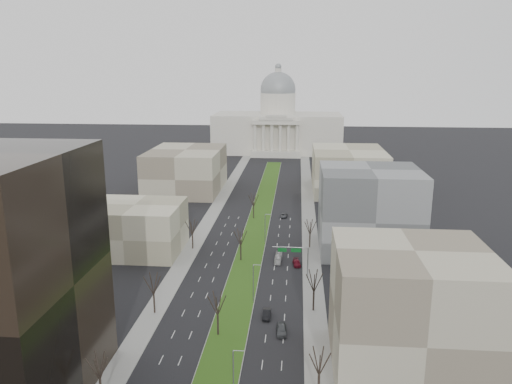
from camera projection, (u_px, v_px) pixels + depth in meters
The scene contains 28 objects.
ground at pixel (259, 219), 176.61m from camera, with size 600.00×600.00×0.00m, color black.
median at pixel (259, 219), 175.60m from camera, with size 8.00×222.03×0.20m.
sidewalk_left at pixel (197, 241), 153.83m from camera, with size 5.00×330.00×0.15m, color gray.
sidewalk_right at pixel (310, 244), 150.98m from camera, with size 5.00×330.00×0.15m, color gray.
capitol at pixel (278, 126), 317.40m from camera, with size 80.00×46.00×55.00m.
building_beige_left at pixel (136, 228), 143.77m from camera, with size 26.00×22.00×14.00m, color tan.
building_tan_right at pixel (410, 311), 86.15m from camera, with size 26.00×24.00×22.00m, color gray.
building_grey_right at pixel (369, 210), 143.87m from camera, with size 28.00×26.00×24.00m, color #5D6062.
building_far_left at pixel (186, 170), 216.00m from camera, with size 30.00×40.00×18.00m, color gray.
building_far_right at pixel (348, 170), 215.12m from camera, with size 30.00×40.00×18.00m, color tan.
tree_left_near at pixel (99, 366), 77.76m from camera, with size 5.10×5.10×9.18m.
tree_left_mid at pixel (153, 283), 106.68m from camera, with size 5.40×5.40×9.72m.
tree_left_far at pixel (192, 227), 145.42m from camera, with size 5.28×5.28×9.50m.
tree_right_near at pixel (320, 361), 78.80m from camera, with size 5.16×5.16×9.29m.
tree_right_mid at pixel (314, 280), 107.71m from camera, with size 5.52×5.52×9.94m.
tree_right_far at pixel (310, 227), 146.55m from camera, with size 5.04×5.04×9.07m.
tree_median_a at pixel (217, 303), 97.70m from camera, with size 5.40×5.40×9.72m.
tree_median_b at pixel (241, 237), 136.40m from camera, with size 5.40×5.40×9.72m.
tree_median_c at pixel (254, 200), 175.09m from camera, with size 5.40×5.40×9.72m.
streetlamp_median_a at pixel (234, 375), 78.41m from camera, with size 1.90×0.20×9.16m.
streetlamp_median_b at pixel (254, 283), 112.27m from camera, with size 1.90×0.20×9.16m.
streetlamp_median_c at pixel (265, 228), 150.96m from camera, with size 1.90×0.20×9.16m.
mast_arm_signs at pixel (297, 254), 125.70m from camera, with size 9.12×0.24×8.09m.
car_grey_near at pixel (282, 329), 99.86m from camera, with size 2.01×5.01×1.71m, color #44474B.
car_black at pixel (267, 314), 106.34m from camera, with size 1.65×4.73×1.56m, color black.
car_red at pixel (297, 263), 134.58m from camera, with size 1.92×4.71×1.37m, color maroon.
car_grey_far at pixel (284, 215), 178.32m from camera, with size 2.13×4.62×1.28m, color #434449.
box_van at pixel (278, 258), 137.37m from camera, with size 1.65×7.07×1.97m, color silver.
Camera 1 is at (13.07, -48.68, 51.57)m, focal length 35.00 mm.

